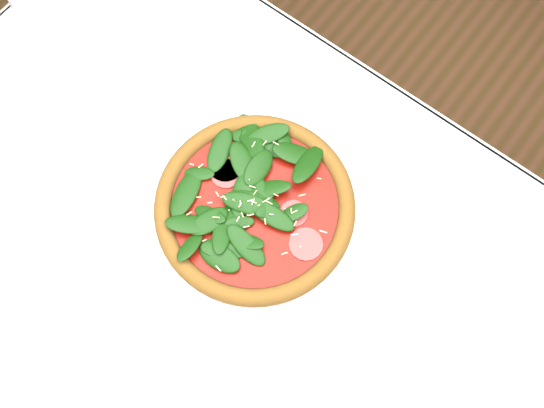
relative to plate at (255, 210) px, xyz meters
The scene contains 4 objects.
ground 0.76m from the plate, 71.06° to the right, with size 6.00×6.00×0.00m, color brown.
dining_table 0.14m from the plate, 71.06° to the right, with size 1.21×0.81×0.75m.
plate is the anchor object (origin of this frame).
pizza 0.02m from the plate, 63.43° to the right, with size 0.40×0.40×0.04m.
Camera 1 is at (0.17, -0.13, 1.62)m, focal length 40.00 mm.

